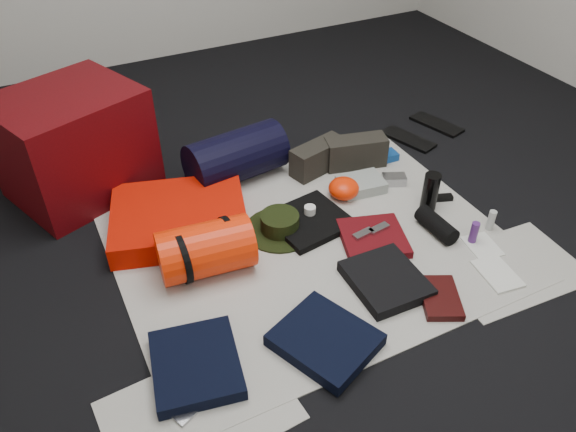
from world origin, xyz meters
name	(u,v)px	position (x,y,z in m)	size (l,w,h in m)	color
floor	(311,246)	(0.00, 0.00, -0.01)	(4.50, 4.50, 0.02)	black
newspaper_mat	(311,243)	(0.00, 0.00, 0.00)	(1.60, 1.30, 0.01)	silver
newspaper_sheet_front_left	(199,411)	(-0.70, -0.55, 0.00)	(0.58, 0.40, 0.00)	silver
newspaper_sheet_front_right	(509,269)	(0.65, -0.50, 0.00)	(0.58, 0.40, 0.00)	silver
red_cabinet	(74,144)	(-0.78, 0.85, 0.25)	(0.60, 0.50, 0.50)	#53060A
sleeping_pad	(179,218)	(-0.47, 0.35, 0.06)	(0.58, 0.47, 0.10)	red
stuff_sack	(206,249)	(-0.45, 0.04, 0.11)	(0.22, 0.22, 0.37)	#F82804
sack_strap_left	(181,257)	(-0.55, 0.04, 0.11)	(0.22, 0.22, 0.03)	black
sack_strap_right	(229,242)	(-0.35, 0.04, 0.11)	(0.22, 0.22, 0.03)	black
navy_duffel	(236,156)	(-0.09, 0.60, 0.13)	(0.25, 0.25, 0.47)	black
boonie_brim	(280,229)	(-0.08, 0.14, 0.01)	(0.32, 0.32, 0.01)	black
boonie_crown	(280,222)	(-0.08, 0.14, 0.05)	(0.17, 0.17, 0.07)	black
hiking_boot_left	(318,157)	(0.30, 0.48, 0.08)	(0.30, 0.11, 0.15)	#28261F
hiking_boot_right	(356,152)	(0.49, 0.44, 0.08)	(0.31, 0.12, 0.15)	#28261F
flip_flop_left	(408,139)	(0.89, 0.52, 0.01)	(0.11, 0.30, 0.02)	black
flip_flop_right	(436,124)	(1.14, 0.58, 0.01)	(0.11, 0.30, 0.02)	black
trousers_navy_a	(196,365)	(-0.66, -0.40, 0.03)	(0.29, 0.33, 0.05)	black
trousers_navy_b	(325,340)	(-0.22, -0.50, 0.03)	(0.29, 0.33, 0.05)	black
trousers_charcoal	(386,280)	(0.14, -0.35, 0.03)	(0.27, 0.31, 0.05)	black
black_tshirt	(309,221)	(0.06, 0.12, 0.02)	(0.32, 0.30, 0.03)	black
red_shirt	(373,238)	(0.24, -0.11, 0.02)	(0.27, 0.27, 0.04)	#54090D
orange_stuff_sack	(344,188)	(0.30, 0.22, 0.05)	(0.15, 0.15, 0.10)	#F82804
first_aid_pouch	(361,184)	(0.41, 0.24, 0.03)	(0.21, 0.16, 0.05)	gray
water_bottle	(430,192)	(0.60, -0.03, 0.10)	(0.07, 0.07, 0.18)	black
speaker	(436,225)	(0.52, -0.18, 0.05)	(0.08, 0.08, 0.21)	black
compact_camera	(394,180)	(0.58, 0.21, 0.03)	(0.11, 0.07, 0.05)	#A0A1A5
cyan_case	(385,156)	(0.66, 0.41, 0.03)	(0.12, 0.08, 0.04)	navy
toiletry_purple	(474,233)	(0.62, -0.30, 0.06)	(0.03, 0.03, 0.10)	#4E216C
toiletry_clear	(491,220)	(0.75, -0.27, 0.05)	(0.03, 0.03, 0.10)	#AAAFAA
paperback_book	(440,298)	(0.28, -0.52, 0.02)	(0.14, 0.21, 0.03)	black
map_booklet	(497,274)	(0.58, -0.51, 0.01)	(0.13, 0.19, 0.01)	silver
map_printout	(482,246)	(0.64, -0.35, 0.01)	(0.12, 0.16, 0.01)	silver
sunglasses	(443,198)	(0.70, -0.01, 0.02)	(0.09, 0.04, 0.02)	black
key_cluster	(183,414)	(-0.75, -0.54, 0.01)	(0.06, 0.06, 0.01)	#A0A1A5
tape_roll	(310,210)	(0.08, 0.15, 0.06)	(0.05, 0.05, 0.04)	silver
energy_bar_a	(363,234)	(0.20, -0.09, 0.05)	(0.10, 0.04, 0.01)	#A0A1A5
energy_bar_b	(379,228)	(0.28, -0.09, 0.05)	(0.10, 0.04, 0.01)	#A0A1A5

